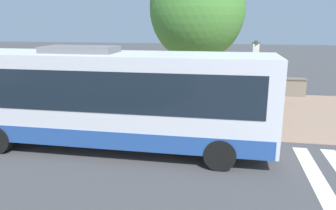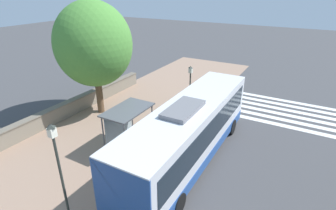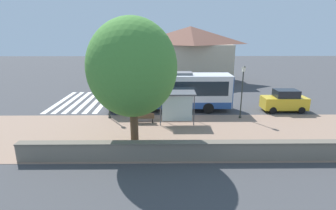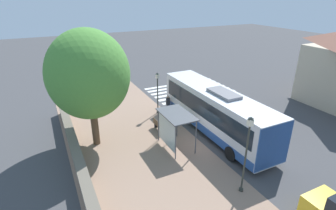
% 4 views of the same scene
% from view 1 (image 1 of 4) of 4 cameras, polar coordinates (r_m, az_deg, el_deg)
% --- Properties ---
extents(ground_plane, '(120.00, 120.00, 0.00)m').
position_cam_1_polar(ground_plane, '(14.21, -11.89, -4.43)').
color(ground_plane, '#424244').
rests_on(ground_plane, ground).
extents(sidewalk_plaza, '(9.00, 44.00, 0.02)m').
position_cam_1_polar(sidewalk_plaza, '(18.28, -6.61, -0.02)').
color(sidewalk_plaza, '#937560').
rests_on(sidewalk_plaza, ground).
extents(stone_wall, '(0.60, 20.00, 1.14)m').
position_cam_1_polar(stone_wall, '(21.97, -3.57, 3.96)').
color(stone_wall, slate).
rests_on(stone_wall, ground).
extents(bus, '(2.66, 11.64, 3.66)m').
position_cam_1_polar(bus, '(11.80, -10.78, 1.38)').
color(bus, silver).
rests_on(bus, ground).
extents(bus_shelter, '(1.83, 2.98, 2.59)m').
position_cam_1_polar(bus_shelter, '(15.46, -7.77, 5.48)').
color(bus_shelter, '#515459').
rests_on(bus_shelter, ground).
extents(pedestrian, '(0.34, 0.22, 1.66)m').
position_cam_1_polar(pedestrian, '(12.80, 13.17, -2.01)').
color(pedestrian, '#2D3347').
rests_on(pedestrian, ground).
extents(bench, '(0.40, 1.62, 0.88)m').
position_cam_1_polar(bench, '(15.18, 2.01, -1.05)').
color(bench, brown).
rests_on(bench, ground).
extents(street_lamp_near, '(0.28, 0.28, 3.81)m').
position_cam_1_polar(street_lamp_near, '(13.38, 14.72, 4.32)').
color(street_lamp_near, '#2D332D').
rests_on(street_lamp_near, ground).
extents(shade_tree, '(5.41, 5.41, 8.20)m').
position_cam_1_polar(shade_tree, '(19.44, 5.12, 16.32)').
color(shade_tree, brown).
rests_on(shade_tree, ground).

